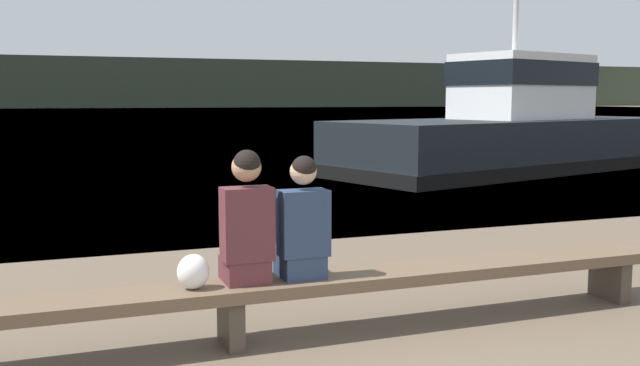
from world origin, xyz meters
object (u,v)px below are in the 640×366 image
Objects in this scene: person_right at (302,225)px; shopping_bag at (193,272)px; person_left at (246,223)px; tugboat_red at (511,134)px; bench_main at (230,295)px.

shopping_bag is (-0.85, -0.03, -0.29)m from person_right.
shopping_bag is at bearing -175.73° from person_left.
person_left is 3.89× the size of shopping_bag.
tugboat_red reaches higher than person_left.
bench_main is 0.35m from shopping_bag.
person_left is 1.06× the size of person_right.
bench_main is at bearing 5.85° from shopping_bag.
person_left reaches higher than person_right.
shopping_bag is (-0.28, -0.03, 0.21)m from bench_main.
person_right is 0.90m from shopping_bag.
person_left is at bearing 0.85° from bench_main.
person_left is 0.44m from person_right.
person_left is 0.09× the size of tugboat_red.
tugboat_red reaches higher than shopping_bag.
person_right is 0.09× the size of tugboat_red.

